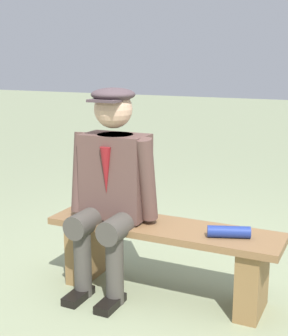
{
  "coord_description": "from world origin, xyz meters",
  "views": [
    {
      "loc": [
        -1.11,
        2.64,
        1.47
      ],
      "look_at": [
        0.13,
        0.0,
        0.81
      ],
      "focal_mm": 52.19,
      "sensor_mm": 36.0,
      "label": 1
    }
  ],
  "objects": [
    {
      "name": "ground_plane",
      "position": [
        0.0,
        0.0,
        0.0
      ],
      "size": [
        30.0,
        30.0,
        0.0
      ],
      "primitive_type": "plane",
      "color": "gray"
    },
    {
      "name": "bench",
      "position": [
        0.0,
        0.0,
        0.3
      ],
      "size": [
        1.47,
        0.38,
        0.46
      ],
      "color": "olive",
      "rests_on": "ground"
    },
    {
      "name": "seated_man",
      "position": [
        0.33,
        0.06,
        0.72
      ],
      "size": [
        0.59,
        0.54,
        1.29
      ],
      "color": "brown",
      "rests_on": "ground"
    },
    {
      "name": "rolled_magazine",
      "position": [
        -0.42,
        0.03,
        0.49
      ],
      "size": [
        0.25,
        0.15,
        0.07
      ],
      "primitive_type": "cylinder",
      "rotation": [
        0.0,
        1.57,
        0.35
      ],
      "color": "navy",
      "rests_on": "bench"
    }
  ]
}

